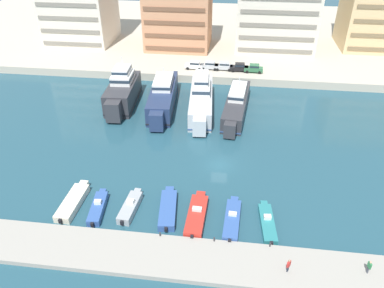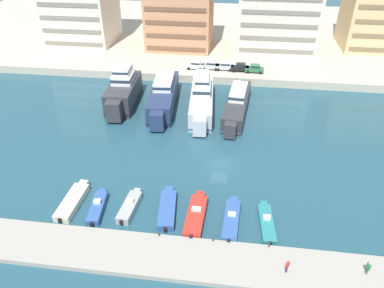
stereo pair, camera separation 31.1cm
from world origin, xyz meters
name	(u,v)px [view 2 (the right image)]	position (x,y,z in m)	size (l,w,h in m)	color
ground_plane	(219,165)	(0.00, 0.00, 0.00)	(400.00, 400.00, 0.00)	#234C5B
quay_promenade	(235,34)	(0.00, 64.74, 0.87)	(180.00, 70.00, 1.73)	#BCB29E
pier_dock	(208,261)	(0.00, -18.68, 0.31)	(120.00, 5.99, 0.63)	#9E998E
yacht_charcoal_far_left	(123,91)	(-20.18, 18.09, 2.71)	(5.60, 16.38, 8.97)	#333338
yacht_navy_left	(163,96)	(-12.19, 18.05, 2.17)	(5.68, 20.43, 7.01)	navy
yacht_silver_mid_left	(202,98)	(-4.68, 17.49, 2.41)	(5.44, 20.27, 8.38)	silver
yacht_charcoal_center_left	(237,104)	(2.01, 17.17, 1.81)	(5.18, 19.88, 6.25)	#333338
motorboat_cream_far_left	(73,201)	(-18.62, -11.39, 0.51)	(2.31, 7.97, 1.02)	beige
motorboat_blue_left	(98,207)	(-15.00, -12.03, 0.50)	(2.22, 6.72, 1.47)	#33569E
motorboat_grey_mid_left	(130,206)	(-10.85, -11.40, 0.55)	(2.09, 6.56, 1.54)	#9EA3A8
motorboat_blue_center_left	(167,209)	(-5.95, -11.12, 0.49)	(2.81, 7.97, 0.98)	#33569E
motorboat_red_center	(196,215)	(-2.14, -11.86, 0.56)	(2.38, 8.21, 1.52)	red
motorboat_blue_center_right	(231,220)	(2.34, -12.03, 0.50)	(2.16, 7.88, 1.33)	#33569E
motorboat_teal_mid_right	(267,223)	(6.68, -11.87, 0.39)	(2.20, 7.44, 1.25)	teal
car_white_far_left	(195,65)	(-7.93, 33.74, 2.71)	(4.21, 2.14, 1.80)	white
car_silver_left	(211,65)	(-4.50, 34.05, 2.71)	(4.15, 2.03, 1.80)	#B7BCC1
car_silver_mid_left	(225,66)	(-1.31, 34.01, 2.71)	(4.10, 1.93, 1.80)	#B7BCC1
car_black_center_left	(240,67)	(2.18, 33.73, 2.71)	(4.11, 1.93, 1.80)	black
car_green_center	(255,68)	(5.37, 33.46, 2.71)	(4.14, 2.00, 1.80)	#2D6642
apartment_block_left	(180,1)	(-13.84, 49.38, 12.93)	(16.28, 14.35, 24.26)	tan
apartment_block_mid_left	(278,11)	(10.49, 50.62, 11.07)	(19.77, 13.23, 20.55)	silver
pedestrian_near_edge	(287,265)	(8.46, -19.19, 1.68)	(0.47, 0.58, 1.78)	#282D3D
pedestrian_mid_deck	(368,267)	(16.85, -18.29, 1.67)	(0.33, 0.66, 1.75)	#4C515B
bollard_west	(159,234)	(-6.01, -15.94, 0.95)	(0.20, 0.20, 0.61)	#2D2D33
bollard_west_mid	(213,239)	(0.38, -15.94, 0.95)	(0.20, 0.20, 0.61)	#2D2D33
bollard_east_mid	(269,245)	(6.77, -15.94, 0.95)	(0.20, 0.20, 0.61)	#2D2D33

